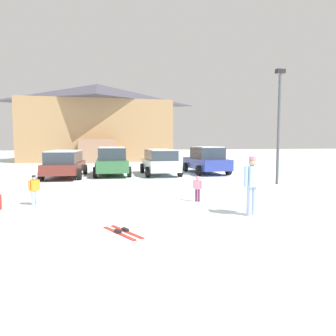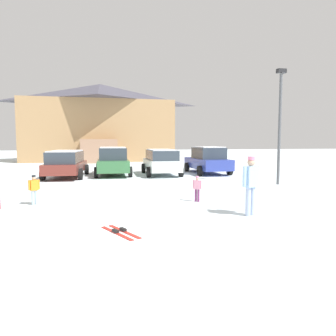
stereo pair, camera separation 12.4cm
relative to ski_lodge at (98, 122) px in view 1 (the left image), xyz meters
name	(u,v)px [view 1 (the left image)]	position (x,y,z in m)	size (l,w,h in m)	color
ground	(197,248)	(1.46, -31.35, -4.52)	(160.00, 160.00, 0.00)	silver
ski_lodge	(98,122)	(0.00, 0.00, 0.00)	(17.02, 12.21, 8.94)	#A37D52
parked_maroon_van	(65,163)	(-2.19, -18.10, -3.65)	(2.48, 4.92, 1.59)	maroon
parked_green_coupe	(112,161)	(0.57, -17.56, -3.63)	(2.33, 4.69, 1.78)	#32683B
parked_white_suv	(160,161)	(3.59, -18.08, -3.63)	(2.30, 4.51, 1.63)	silver
parked_blue_hatchback	(206,160)	(6.80, -17.87, -3.63)	(2.23, 4.61, 1.79)	#2D3D97
skier_child_in_pink_snowsuit	(198,187)	(3.01, -26.95, -4.01)	(0.28, 0.23, 0.89)	#6D2D5C
skier_child_in_orange_jacket	(34,188)	(-2.40, -26.26, -3.96)	(0.33, 0.24, 0.99)	#9EB7CA
skier_adult_in_blue_parka	(252,182)	(3.82, -29.20, -3.58)	(0.59, 0.36, 1.67)	#A0B1D3
pair_of_skis	(122,232)	(0.13, -29.99, -4.50)	(0.84, 1.31, 0.08)	red
lamp_post	(279,120)	(8.28, -23.73, -1.39)	(0.44, 0.24, 5.56)	#515459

